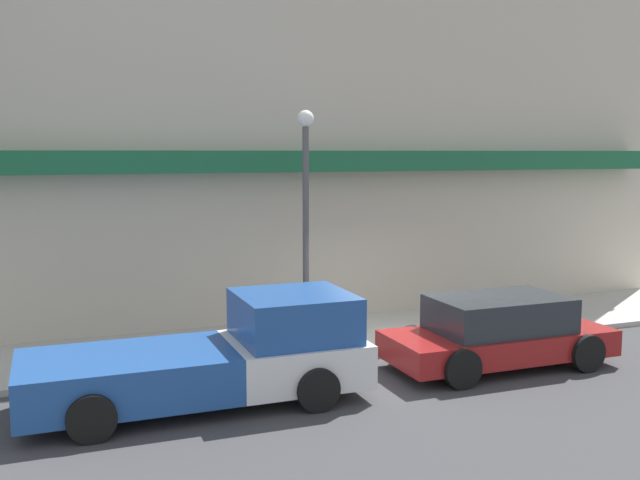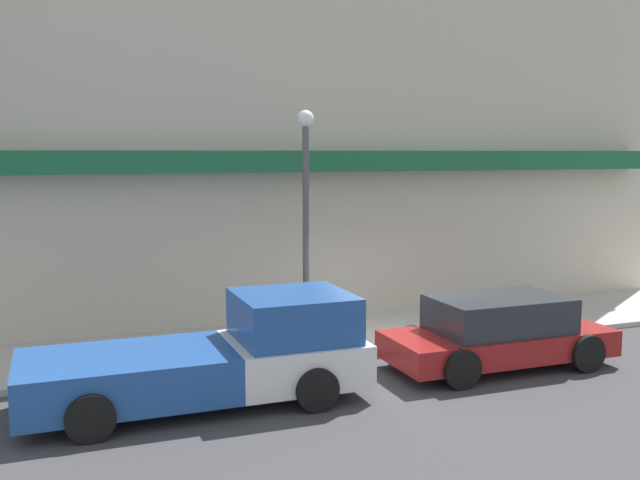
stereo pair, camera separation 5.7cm
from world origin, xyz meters
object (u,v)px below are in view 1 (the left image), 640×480
at_px(parked_car, 498,332).
at_px(street_lamp, 306,196).
at_px(fire_hydrant, 486,312).
at_px(pickup_truck, 222,356).

distance_m(parked_car, street_lamp, 4.90).
bearing_deg(parked_car, street_lamp, 135.91).
relative_size(fire_hydrant, street_lamp, 0.15).
xyz_separation_m(parked_car, fire_hydrant, (1.29, 2.32, -0.20)).
height_order(pickup_truck, street_lamp, street_lamp).
distance_m(parked_car, fire_hydrant, 2.66).
xyz_separation_m(parked_car, street_lamp, (-3.01, 2.87, 2.59)).
bearing_deg(street_lamp, pickup_truck, -131.77).
relative_size(pickup_truck, parked_car, 1.26).
distance_m(pickup_truck, fire_hydrant, 7.25).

